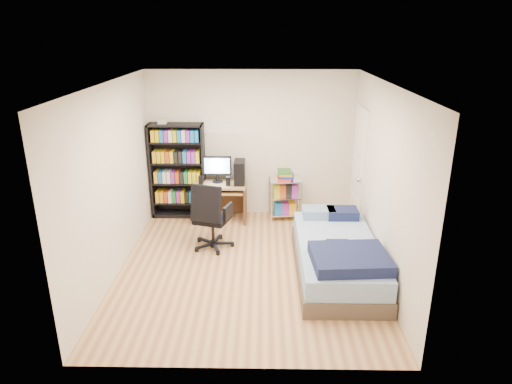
{
  "coord_description": "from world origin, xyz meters",
  "views": [
    {
      "loc": [
        0.21,
        -5.6,
        3.14
      ],
      "look_at": [
        0.11,
        0.4,
        0.97
      ],
      "focal_mm": 32.0,
      "sensor_mm": 36.0,
      "label": 1
    }
  ],
  "objects_px": {
    "office_chair": "(212,228)",
    "bed": "(337,256)",
    "computer_desk": "(225,186)",
    "media_shelf": "(178,170)"
  },
  "relations": [
    {
      "from": "bed",
      "to": "office_chair",
      "type": "bearing_deg",
      "value": 156.88
    },
    {
      "from": "bed",
      "to": "media_shelf",
      "type": "bearing_deg",
      "value": 140.82
    },
    {
      "from": "computer_desk",
      "to": "bed",
      "type": "xyz_separation_m",
      "value": [
        1.64,
        -1.85,
        -0.33
      ]
    },
    {
      "from": "media_shelf",
      "to": "computer_desk",
      "type": "height_order",
      "value": "media_shelf"
    },
    {
      "from": "media_shelf",
      "to": "bed",
      "type": "height_order",
      "value": "media_shelf"
    },
    {
      "from": "media_shelf",
      "to": "office_chair",
      "type": "height_order",
      "value": "media_shelf"
    },
    {
      "from": "media_shelf",
      "to": "office_chair",
      "type": "bearing_deg",
      "value": -60.84
    },
    {
      "from": "computer_desk",
      "to": "bed",
      "type": "relative_size",
      "value": 0.52
    },
    {
      "from": "office_chair",
      "to": "bed",
      "type": "xyz_separation_m",
      "value": [
        1.76,
        -0.75,
        -0.06
      ]
    },
    {
      "from": "computer_desk",
      "to": "office_chair",
      "type": "relative_size",
      "value": 1.07
    }
  ]
}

